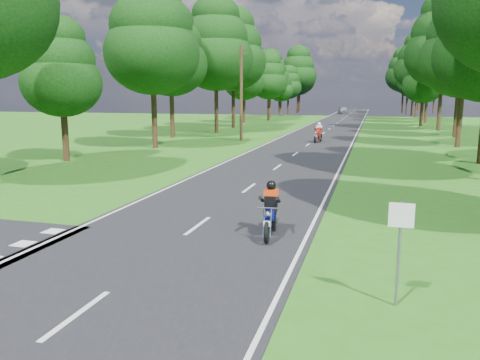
% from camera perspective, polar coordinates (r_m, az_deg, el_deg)
% --- Properties ---
extents(ground, '(160.00, 160.00, 0.00)m').
position_cam_1_polar(ground, '(12.40, -8.52, -8.05)').
color(ground, '#2E6016').
rests_on(ground, ground).
extents(main_road, '(7.00, 140.00, 0.02)m').
position_cam_1_polar(main_road, '(61.01, 11.35, 6.50)').
color(main_road, black).
rests_on(main_road, ground).
extents(road_markings, '(7.40, 140.00, 0.01)m').
position_cam_1_polar(road_markings, '(59.16, 11.06, 6.41)').
color(road_markings, silver).
rests_on(road_markings, main_road).
extents(treeline, '(40.00, 115.35, 14.78)m').
position_cam_1_polar(treeline, '(70.97, 13.47, 13.60)').
color(treeline, black).
rests_on(treeline, ground).
extents(telegraph_pole, '(1.20, 0.26, 8.00)m').
position_cam_1_polar(telegraph_pole, '(40.20, 0.16, 10.61)').
color(telegraph_pole, '#382616').
rests_on(telegraph_pole, ground).
extents(road_sign, '(0.45, 0.07, 2.00)m').
position_cam_1_polar(road_sign, '(9.05, 18.92, -6.56)').
color(road_sign, slate).
rests_on(road_sign, ground).
extents(rider_near_blue, '(0.80, 1.88, 1.52)m').
position_cam_1_polar(rider_near_blue, '(13.01, 3.71, -3.50)').
color(rider_near_blue, '#0D1198').
rests_on(rider_near_blue, main_road).
extents(rider_far_red, '(0.94, 2.05, 1.65)m').
position_cam_1_polar(rider_far_red, '(39.28, 9.52, 5.76)').
color(rider_far_red, '#98230B').
rests_on(rider_far_red, main_road).
extents(distant_car, '(2.76, 4.71, 1.51)m').
position_cam_1_polar(distant_car, '(99.12, 12.47, 8.30)').
color(distant_car, '#ADB0B5').
rests_on(distant_car, main_road).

